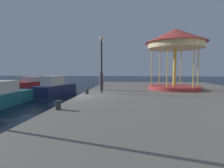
{
  "coord_description": "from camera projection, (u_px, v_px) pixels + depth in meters",
  "views": [
    {
      "loc": [
        3.48,
        -11.69,
        2.54
      ],
      "look_at": [
        1.95,
        3.67,
        1.29
      ],
      "focal_mm": 27.86,
      "sensor_mm": 36.0,
      "label": 1
    }
  ],
  "objects": [
    {
      "name": "bollard_south",
      "position": [
        102.0,
        84.0,
        18.86
      ],
      "size": [
        0.24,
        0.24,
        0.4
      ],
      "primitive_type": "cylinder",
      "color": "#2D2D33",
      "rests_on": "quay_dock"
    },
    {
      "name": "motorboat_red",
      "position": [
        34.0,
        84.0,
        22.75
      ],
      "size": [
        2.88,
        5.75,
        1.69
      ],
      "color": "maroon",
      "rests_on": "ground"
    },
    {
      "name": "motorboat_teal",
      "position": [
        1.0,
        96.0,
        12.33
      ],
      "size": [
        1.97,
        5.13,
        1.76
      ],
      "color": "#19606B",
      "rests_on": "ground"
    },
    {
      "name": "person_far_corner",
      "position": [
        101.0,
        81.0,
        15.19
      ],
      "size": [
        0.34,
        0.34,
        1.74
      ],
      "color": "#514C56",
      "rests_on": "quay_dock"
    },
    {
      "name": "bollard_north",
      "position": [
        87.0,
        91.0,
        12.49
      ],
      "size": [
        0.24,
        0.24,
        0.4
      ],
      "primitive_type": "cylinder",
      "color": "#2D2D33",
      "rests_on": "quay_dock"
    },
    {
      "name": "lamp_post_mid_promenade",
      "position": [
        102.0,
        54.0,
        13.08
      ],
      "size": [
        0.36,
        0.36,
        4.25
      ],
      "color": "black",
      "rests_on": "quay_dock"
    },
    {
      "name": "motorboat_navy",
      "position": [
        55.0,
        88.0,
        17.29
      ],
      "size": [
        2.88,
        4.99,
        1.96
      ],
      "color": "#19214C",
      "rests_on": "ground"
    },
    {
      "name": "ground_plane",
      "position": [
        79.0,
        106.0,
        12.15
      ],
      "size": [
        120.0,
        120.0,
        0.0
      ],
      "primitive_type": "plane",
      "color": "black"
    },
    {
      "name": "bollard_center",
      "position": [
        58.0,
        105.0,
        7.6
      ],
      "size": [
        0.24,
        0.24,
        0.4
      ],
      "primitive_type": "cylinder",
      "color": "#2D2D33",
      "rests_on": "quay_dock"
    },
    {
      "name": "quay_dock",
      "position": [
        181.0,
        102.0,
        11.43
      ],
      "size": [
        13.83,
        27.55,
        0.8
      ],
      "primitive_type": "cube",
      "color": "slate",
      "rests_on": "ground"
    },
    {
      "name": "carousel",
      "position": [
        175.0,
        44.0,
        15.47
      ],
      "size": [
        5.37,
        5.37,
        5.37
      ],
      "color": "#B23333",
      "rests_on": "quay_dock"
    }
  ]
}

